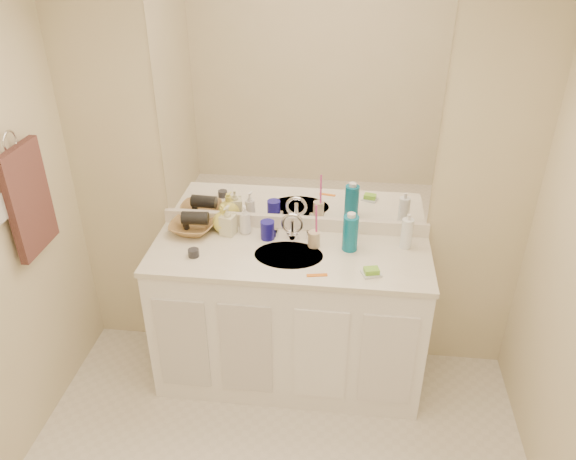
# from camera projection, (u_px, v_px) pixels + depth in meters

# --- Properties ---
(wall_back) EXTENTS (2.60, 0.02, 2.40)m
(wall_back) POSITION_uv_depth(u_px,v_px,m) (295.00, 177.00, 3.08)
(wall_back) COLOR beige
(wall_back) RESTS_ON floor
(vanity_cabinet) EXTENTS (1.50, 0.55, 0.85)m
(vanity_cabinet) POSITION_uv_depth(u_px,v_px,m) (289.00, 319.00, 3.23)
(vanity_cabinet) COLOR white
(vanity_cabinet) RESTS_ON floor
(countertop) EXTENTS (1.52, 0.57, 0.03)m
(countertop) POSITION_uv_depth(u_px,v_px,m) (289.00, 255.00, 3.01)
(countertop) COLOR silver
(countertop) RESTS_ON vanity_cabinet
(backsplash) EXTENTS (1.52, 0.03, 0.08)m
(backsplash) POSITION_uv_depth(u_px,v_px,m) (294.00, 223.00, 3.21)
(backsplash) COLOR white
(backsplash) RESTS_ON countertop
(sink_basin) EXTENTS (0.37, 0.37, 0.02)m
(sink_basin) POSITION_uv_depth(u_px,v_px,m) (289.00, 257.00, 3.00)
(sink_basin) COLOR beige
(sink_basin) RESTS_ON countertop
(faucet) EXTENTS (0.02, 0.02, 0.11)m
(faucet) POSITION_uv_depth(u_px,v_px,m) (292.00, 229.00, 3.12)
(faucet) COLOR silver
(faucet) RESTS_ON countertop
(mirror) EXTENTS (1.48, 0.01, 1.20)m
(mirror) POSITION_uv_depth(u_px,v_px,m) (295.00, 114.00, 2.90)
(mirror) COLOR white
(mirror) RESTS_ON wall_back
(blue_mug) EXTENTS (0.08, 0.08, 0.11)m
(blue_mug) POSITION_uv_depth(u_px,v_px,m) (268.00, 230.00, 3.11)
(blue_mug) COLOR navy
(blue_mug) RESTS_ON countertop
(tan_cup) EXTENTS (0.08, 0.08, 0.09)m
(tan_cup) POSITION_uv_depth(u_px,v_px,m) (314.00, 239.00, 3.04)
(tan_cup) COLOR #CFB592
(tan_cup) RESTS_ON countertop
(toothbrush) EXTENTS (0.02, 0.04, 0.22)m
(toothbrush) POSITION_uv_depth(u_px,v_px,m) (316.00, 222.00, 2.99)
(toothbrush) COLOR #DD3A97
(toothbrush) RESTS_ON tan_cup
(mouthwash_bottle) EXTENTS (0.11, 0.11, 0.20)m
(mouthwash_bottle) POSITION_uv_depth(u_px,v_px,m) (350.00, 233.00, 2.99)
(mouthwash_bottle) COLOR #0B6588
(mouthwash_bottle) RESTS_ON countertop
(clear_pump_bottle) EXTENTS (0.07, 0.07, 0.17)m
(clear_pump_bottle) POSITION_uv_depth(u_px,v_px,m) (407.00, 233.00, 3.02)
(clear_pump_bottle) COLOR white
(clear_pump_bottle) RESTS_ON countertop
(soap_dish) EXTENTS (0.11, 0.10, 0.01)m
(soap_dish) POSITION_uv_depth(u_px,v_px,m) (371.00, 274.00, 2.83)
(soap_dish) COLOR silver
(soap_dish) RESTS_ON countertop
(green_soap) EXTENTS (0.08, 0.07, 0.03)m
(green_soap) POSITION_uv_depth(u_px,v_px,m) (371.00, 271.00, 2.82)
(green_soap) COLOR #74BD2E
(green_soap) RESTS_ON soap_dish
(orange_comb) EXTENTS (0.11, 0.04, 0.00)m
(orange_comb) POSITION_uv_depth(u_px,v_px,m) (317.00, 275.00, 2.82)
(orange_comb) COLOR orange
(orange_comb) RESTS_ON countertop
(dark_jar) EXTENTS (0.06, 0.06, 0.04)m
(dark_jar) POSITION_uv_depth(u_px,v_px,m) (194.00, 253.00, 2.97)
(dark_jar) COLOR #27272C
(dark_jar) RESTS_ON countertop
(soap_bottle_white) EXTENTS (0.09, 0.09, 0.17)m
(soap_bottle_white) POSITION_uv_depth(u_px,v_px,m) (245.00, 219.00, 3.15)
(soap_bottle_white) COLOR silver
(soap_bottle_white) RESTS_ON countertop
(soap_bottle_cream) EXTENTS (0.10, 0.10, 0.18)m
(soap_bottle_cream) POSITION_uv_depth(u_px,v_px,m) (228.00, 220.00, 3.14)
(soap_bottle_cream) COLOR beige
(soap_bottle_cream) RESTS_ON countertop
(soap_bottle_yellow) EXTENTS (0.17, 0.17, 0.17)m
(soap_bottle_yellow) POSITION_uv_depth(u_px,v_px,m) (223.00, 218.00, 3.17)
(soap_bottle_yellow) COLOR #E9E25A
(soap_bottle_yellow) RESTS_ON countertop
(wicker_basket) EXTENTS (0.27, 0.27, 0.06)m
(wicker_basket) POSITION_uv_depth(u_px,v_px,m) (193.00, 227.00, 3.19)
(wicker_basket) COLOR olive
(wicker_basket) RESTS_ON countertop
(hair_dryer) EXTENTS (0.15, 0.08, 0.07)m
(hair_dryer) POSITION_uv_depth(u_px,v_px,m) (195.00, 218.00, 3.16)
(hair_dryer) COLOR black
(hair_dryer) RESTS_ON wicker_basket
(towel_ring) EXTENTS (0.01, 0.11, 0.11)m
(towel_ring) POSITION_uv_depth(u_px,v_px,m) (10.00, 142.00, 2.59)
(towel_ring) COLOR silver
(towel_ring) RESTS_ON wall_left
(hand_towel) EXTENTS (0.04, 0.32, 0.55)m
(hand_towel) POSITION_uv_depth(u_px,v_px,m) (29.00, 200.00, 2.73)
(hand_towel) COLOR #341D1C
(hand_towel) RESTS_ON towel_ring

